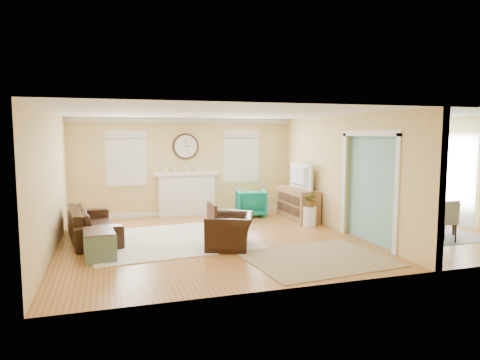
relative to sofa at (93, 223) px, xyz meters
name	(u,v)px	position (x,y,z in m)	size (l,w,h in m)	color
floor	(279,235)	(3.83, -0.86, -0.33)	(9.00, 9.00, 0.00)	brown
wall_back	(239,166)	(3.83, 2.14, 0.97)	(9.00, 0.02, 2.60)	tan
wall_front	(359,195)	(3.83, -3.86, 0.97)	(9.00, 0.02, 2.60)	tan
wall_left	(51,183)	(-0.67, -0.86, 0.97)	(0.02, 6.00, 2.60)	tan
wall_right	(451,170)	(8.33, -0.86, 0.97)	(0.02, 6.00, 2.60)	tan
ceiling	(281,114)	(3.83, -0.86, 2.27)	(9.00, 6.00, 0.02)	white
partition	(336,170)	(5.34, -0.57, 1.03)	(0.17, 6.00, 2.60)	tan
fireplace	(187,193)	(2.33, 2.02, 0.27)	(1.70, 0.30, 1.17)	white
wall_clock	(186,146)	(2.33, 2.11, 1.52)	(0.70, 0.07, 0.70)	#402A1A
window_left	(126,154)	(0.78, 2.10, 1.33)	(1.05, 0.13, 1.42)	white
window_right	(241,153)	(3.88, 2.10, 1.33)	(1.05, 0.13, 1.42)	white
french_doors	(449,179)	(8.29, -0.86, 0.77)	(0.06, 1.70, 2.20)	white
pendant	(401,133)	(6.83, -0.86, 1.87)	(0.30, 0.30, 0.55)	gold
rug_cream	(170,240)	(1.51, -0.57, -0.32)	(3.20, 2.78, 0.02)	beige
rug_jute	(317,259)	(3.79, -2.68, -0.32)	(2.38, 1.95, 0.01)	tan
rug_grey	(407,230)	(6.81, -1.22, -0.33)	(2.25, 2.81, 0.01)	gray
sofa	(93,223)	(0.00, 0.00, 0.00)	(2.27, 0.89, 0.66)	black
eames_chair	(230,231)	(2.54, -1.50, 0.00)	(1.01, 0.88, 0.66)	black
green_chair	(251,203)	(3.94, 1.41, 0.02)	(0.75, 0.77, 0.71)	#10674C
trunk	(99,244)	(0.15, -1.47, -0.09)	(0.59, 0.89, 0.49)	slate
credenza	(298,204)	(4.96, 0.68, 0.07)	(0.53, 1.56, 0.80)	#977248
tv	(297,176)	(4.94, 0.68, 0.79)	(1.12, 0.15, 0.64)	black
garden_stool	(310,216)	(4.88, -0.18, -0.10)	(0.31, 0.31, 0.46)	white
potted_plant	(310,199)	(4.88, -0.18, 0.32)	(0.34, 0.29, 0.37)	#337F33
dining_table	(407,215)	(6.81, -1.22, 0.01)	(1.96, 1.09, 0.69)	#402A1A
dining_chair_n	(383,200)	(6.88, -0.22, 0.21)	(0.48, 0.48, 0.91)	gray
dining_chair_s	(445,217)	(6.81, -2.35, 0.17)	(0.38, 0.38, 0.86)	gray
dining_chair_w	(383,207)	(6.13, -1.26, 0.25)	(0.50, 0.50, 0.99)	white
dining_chair_e	(432,205)	(7.56, -1.14, 0.19)	(0.45, 0.45, 0.89)	gray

